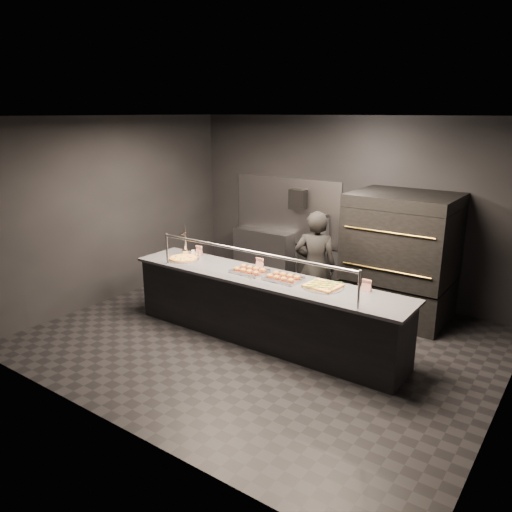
# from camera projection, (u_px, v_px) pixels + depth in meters

# --- Properties ---
(room) EXTENTS (6.04, 6.00, 3.00)m
(room) POSITION_uv_depth(u_px,v_px,m) (264.00, 234.00, 6.59)
(room) COLOR black
(room) RESTS_ON ground
(service_counter) EXTENTS (4.10, 0.78, 1.37)m
(service_counter) POSITION_uv_depth(u_px,v_px,m) (264.00, 308.00, 6.83)
(service_counter) COLOR black
(service_counter) RESTS_ON ground
(pizza_oven) EXTENTS (1.50, 1.23, 1.91)m
(pizza_oven) POSITION_uv_depth(u_px,v_px,m) (401.00, 256.00, 7.51)
(pizza_oven) COLOR black
(pizza_oven) RESTS_ON ground
(prep_shelf) EXTENTS (1.20, 0.35, 0.90)m
(prep_shelf) POSITION_uv_depth(u_px,v_px,m) (264.00, 253.00, 9.54)
(prep_shelf) COLOR #99999E
(prep_shelf) RESTS_ON ground
(towel_dispenser) EXTENTS (0.30, 0.20, 0.35)m
(towel_dispenser) POSITION_uv_depth(u_px,v_px,m) (298.00, 199.00, 8.90)
(towel_dispenser) COLOR black
(towel_dispenser) RESTS_ON room
(fire_extinguisher) EXTENTS (0.14, 0.14, 0.51)m
(fire_extinguisher) POSITION_uv_depth(u_px,v_px,m) (325.00, 230.00, 8.73)
(fire_extinguisher) COLOR #B2B2B7
(fire_extinguisher) RESTS_ON room
(beer_tap) EXTENTS (0.13, 0.18, 0.48)m
(beer_tap) POSITION_uv_depth(u_px,v_px,m) (185.00, 246.00, 7.70)
(beer_tap) COLOR silver
(beer_tap) RESTS_ON service_counter
(round_pizza) EXTENTS (0.48, 0.48, 0.03)m
(round_pizza) POSITION_uv_depth(u_px,v_px,m) (183.00, 258.00, 7.49)
(round_pizza) COLOR silver
(round_pizza) RESTS_ON service_counter
(slider_tray_a) EXTENTS (0.54, 0.45, 0.08)m
(slider_tray_a) POSITION_uv_depth(u_px,v_px,m) (250.00, 270.00, 6.87)
(slider_tray_a) COLOR silver
(slider_tray_a) RESTS_ON service_counter
(slider_tray_b) EXTENTS (0.51, 0.41, 0.08)m
(slider_tray_b) POSITION_uv_depth(u_px,v_px,m) (283.00, 278.00, 6.57)
(slider_tray_b) COLOR silver
(slider_tray_b) RESTS_ON service_counter
(square_pizza) EXTENTS (0.52, 0.52, 0.05)m
(square_pizza) POSITION_uv_depth(u_px,v_px,m) (323.00, 286.00, 6.29)
(square_pizza) COLOR silver
(square_pizza) RESTS_ON service_counter
(condiment_jar) EXTENTS (0.14, 0.05, 0.09)m
(condiment_jar) POSITION_uv_depth(u_px,v_px,m) (194.00, 254.00, 7.63)
(condiment_jar) COLOR silver
(condiment_jar) RESTS_ON service_counter
(tent_cards) EXTENTS (2.87, 0.04, 0.15)m
(tent_cards) POSITION_uv_depth(u_px,v_px,m) (269.00, 265.00, 6.96)
(tent_cards) COLOR white
(tent_cards) RESTS_ON service_counter
(trash_bin) EXTENTS (0.44, 0.44, 0.73)m
(trash_bin) POSITION_uv_depth(u_px,v_px,m) (309.00, 269.00, 8.85)
(trash_bin) COLOR black
(trash_bin) RESTS_ON ground
(worker) EXTENTS (0.73, 0.62, 1.70)m
(worker) POSITION_uv_depth(u_px,v_px,m) (315.00, 267.00, 7.33)
(worker) COLOR black
(worker) RESTS_ON ground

